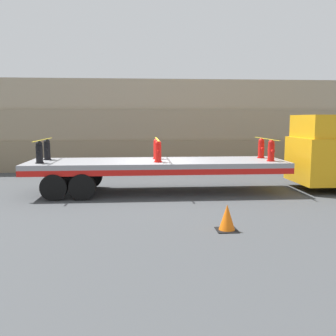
{
  "coord_description": "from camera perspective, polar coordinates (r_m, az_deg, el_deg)",
  "views": [
    {
      "loc": [
        -0.7,
        -13.88,
        2.74
      ],
      "look_at": [
        0.4,
        0.0,
        0.91
      ],
      "focal_mm": 40.0,
      "sensor_mm": 36.0,
      "label": 1
    }
  ],
  "objects": [
    {
      "name": "fire_hydrant_red_far_1",
      "position": [
        14.5,
        -1.76,
        2.89
      ],
      "size": [
        0.3,
        0.49,
        0.79
      ],
      "color": "red",
      "rests_on": "flatbed_trailer"
    },
    {
      "name": "fire_hydrant_red_near_1",
      "position": [
        13.38,
        -1.53,
        2.51
      ],
      "size": [
        0.3,
        0.49,
        0.79
      ],
      "color": "red",
      "rests_on": "flatbed_trailer"
    },
    {
      "name": "cargo_strap_rear",
      "position": [
        14.32,
        -18.53,
        4.11
      ],
      "size": [
        0.05,
        2.75,
        0.01
      ],
      "color": "yellow",
      "rests_on": "fire_hydrant_black_near_0"
    },
    {
      "name": "ground_plane",
      "position": [
        14.16,
        -1.63,
        -3.69
      ],
      "size": [
        120.0,
        120.0,
        0.0
      ],
      "primitive_type": "plane",
      "color": "#3F4244"
    },
    {
      "name": "fire_hydrant_red_far_2",
      "position": [
        15.27,
        14.01,
        2.91
      ],
      "size": [
        0.3,
        0.49,
        0.79
      ],
      "color": "red",
      "rests_on": "flatbed_trailer"
    },
    {
      "name": "fire_hydrant_red_near_2",
      "position": [
        14.22,
        15.44,
        2.53
      ],
      "size": [
        0.3,
        0.49,
        0.79
      ],
      "color": "red",
      "rests_on": "flatbed_trailer"
    },
    {
      "name": "cargo_strap_front",
      "position": [
        14.72,
        14.75,
        4.33
      ],
      "size": [
        0.05,
        2.75,
        0.01
      ],
      "color": "yellow",
      "rests_on": "fire_hydrant_red_near_2"
    },
    {
      "name": "flatbed_trailer",
      "position": [
        13.99,
        -3.86,
        0.26
      ],
      "size": [
        9.5,
        2.65,
        1.2
      ],
      "color": "gray",
      "rests_on": "ground_plane"
    },
    {
      "name": "fire_hydrant_black_near_0",
      "position": [
        13.8,
        -19.02,
        2.26
      ],
      "size": [
        0.3,
        0.49,
        0.79
      ],
      "color": "black",
      "rests_on": "flatbed_trailer"
    },
    {
      "name": "fire_hydrant_black_far_0",
      "position": [
        14.89,
        -17.95,
        2.65
      ],
      "size": [
        0.3,
        0.49,
        0.79
      ],
      "color": "black",
      "rests_on": "flatbed_trailer"
    },
    {
      "name": "traffic_cone",
      "position": [
        9.41,
        8.99,
        -7.51
      ],
      "size": [
        0.52,
        0.52,
        0.66
      ],
      "color": "black",
      "rests_on": "ground_plane"
    },
    {
      "name": "rock_cliff",
      "position": [
        21.22,
        -2.66,
        6.58
      ],
      "size": [
        60.0,
        3.3,
        4.82
      ],
      "color": "#84755B",
      "rests_on": "ground_plane"
    },
    {
      "name": "cargo_strap_middle",
      "position": [
        13.91,
        -1.66,
        4.4
      ],
      "size": [
        0.05,
        2.75,
        0.01
      ],
      "color": "yellow",
      "rests_on": "fire_hydrant_red_near_1"
    },
    {
      "name": "truck_cab",
      "position": [
        15.78,
        23.5,
        2.15
      ],
      "size": [
        2.57,
        2.59,
        2.9
      ],
      "color": "orange",
      "rests_on": "ground_plane"
    }
  ]
}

